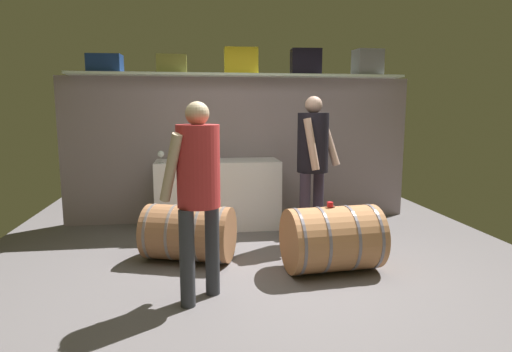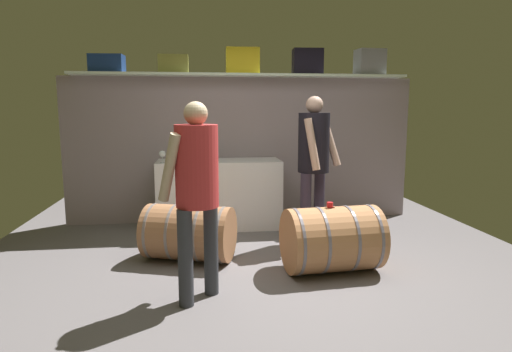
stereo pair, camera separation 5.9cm
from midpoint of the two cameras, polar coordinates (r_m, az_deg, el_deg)
The scene contains 16 objects.
ground_plane at distance 4.54m, azimuth 0.74°, elevation -11.36°, with size 5.98×7.90×0.02m, color #635E60.
back_wall_panel at distance 6.04m, azimuth -1.59°, elevation 3.45°, with size 4.78×0.10×1.98m, color gray.
high_shelf_board at distance 5.88m, azimuth -1.48°, elevation 13.11°, with size 4.39×0.40×0.03m, color silver.
toolcase_navy at distance 5.97m, azimuth -18.74°, elevation 13.82°, with size 0.42×0.25×0.22m, color navy.
toolcase_olive at distance 5.87m, azimuth -10.51°, elevation 14.28°, with size 0.38×0.22×0.23m, color olive.
toolcase_yellow at distance 5.89m, azimuth -1.45°, elevation 14.88°, with size 0.43×0.26×0.33m, color yellow.
toolcase_black at distance 6.05m, azimuth 7.07°, elevation 14.69°, with size 0.40×0.24×0.34m, color black.
toolcase_grey at distance 6.32m, azimuth 14.99°, elevation 14.24°, with size 0.37×0.26×0.34m, color gray.
work_cabinet at distance 5.73m, azimuth -4.55°, elevation -2.36°, with size 1.60×0.60×0.89m, color white.
wine_bottle_dark at distance 5.71m, azimuth -7.43°, elevation 3.53°, with size 0.07×0.07×0.33m.
wine_glass at distance 5.47m, azimuth -11.93°, elevation 2.81°, with size 0.08×0.08×0.16m.
wine_barrel_near at distance 4.28m, azimuth 10.37°, elevation -8.16°, with size 0.94×0.70×0.64m.
wine_barrel_far at distance 4.57m, azimuth -8.45°, elevation -7.38°, with size 1.03×0.82×0.58m.
tasting_cup at distance 4.18m, azimuth 10.08°, elevation -3.73°, with size 0.06×0.06×0.05m, color red.
winemaker_pouring at distance 3.46m, azimuth -7.35°, elevation -0.64°, with size 0.49×0.49×1.62m.
visitor_tasting at distance 5.06m, azimuth 7.98°, elevation 2.94°, with size 0.53×0.52×1.70m.
Camera 2 is at (-0.57, -3.63, 1.56)m, focal length 30.41 mm.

